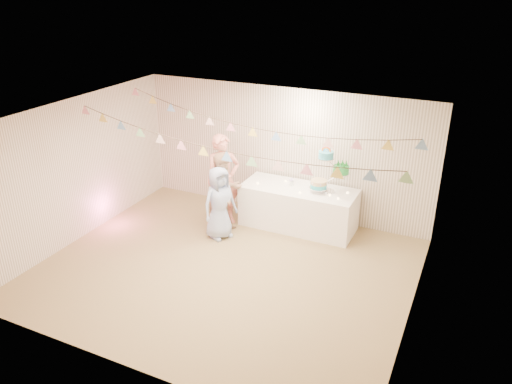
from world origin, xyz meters
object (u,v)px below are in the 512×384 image
at_px(person_adult_b, 224,193).
at_px(person_child, 219,203).
at_px(cake_stand, 329,175).
at_px(table, 298,207).
at_px(person_adult_a, 223,180).

bearing_deg(person_adult_b, person_child, -151.21).
bearing_deg(cake_stand, table, -174.81).
xyz_separation_m(table, person_child, (-1.18, -1.00, 0.29)).
xyz_separation_m(table, person_adult_b, (-1.20, -0.77, 0.39)).
distance_m(person_adult_b, person_child, 0.25).
bearing_deg(cake_stand, person_adult_a, -165.49).
height_order(table, person_adult_b, person_adult_b).
bearing_deg(person_adult_b, table, -33.57).
bearing_deg(person_adult_a, person_child, -115.06).
height_order(table, person_child, person_child).
xyz_separation_m(person_adult_b, person_child, (0.02, -0.23, -0.10)).
bearing_deg(person_child, cake_stand, -31.38).
bearing_deg(person_child, table, -22.38).
bearing_deg(person_adult_b, person_adult_a, 55.13).
bearing_deg(person_adult_a, cake_stand, -31.89).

